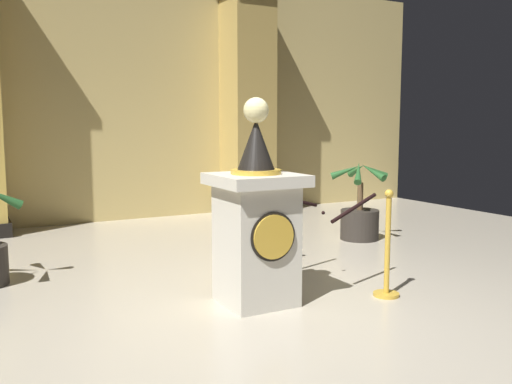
% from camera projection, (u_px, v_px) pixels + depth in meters
% --- Properties ---
extents(ground_plane, '(11.91, 11.91, 0.00)m').
position_uv_depth(ground_plane, '(274.00, 305.00, 4.87)').
color(ground_plane, '#B2A893').
extents(back_wall, '(11.91, 0.16, 4.08)m').
position_uv_depth(back_wall, '(120.00, 96.00, 9.05)').
color(back_wall, tan).
rests_on(back_wall, ground_plane).
extents(pedestal_clock, '(0.74, 0.74, 1.81)m').
position_uv_depth(pedestal_clock, '(256.00, 224.00, 4.86)').
color(pedestal_clock, beige).
rests_on(pedestal_clock, ground_plane).
extents(stanchion_near, '(0.24, 0.24, 0.99)m').
position_uv_depth(stanchion_near, '(387.00, 260.00, 5.10)').
color(stanchion_near, gold).
rests_on(stanchion_near, ground_plane).
extents(stanchion_far, '(0.24, 0.24, 1.07)m').
position_uv_depth(stanchion_far, '(269.00, 235.00, 6.08)').
color(stanchion_far, gold).
rests_on(stanchion_far, ground_plane).
extents(velvet_rope, '(0.95, 0.96, 0.22)m').
position_uv_depth(velvet_rope, '(323.00, 204.00, 5.53)').
color(velvet_rope, black).
extents(column_right, '(0.91, 0.91, 3.92)m').
position_uv_depth(column_right, '(248.00, 103.00, 9.67)').
color(column_right, black).
rests_on(column_right, ground_plane).
extents(potted_palm_right, '(0.80, 0.80, 1.12)m').
position_uv_depth(potted_palm_right, '(360.00, 216.00, 7.63)').
color(potted_palm_right, '#2D2823').
rests_on(potted_palm_right, ground_plane).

